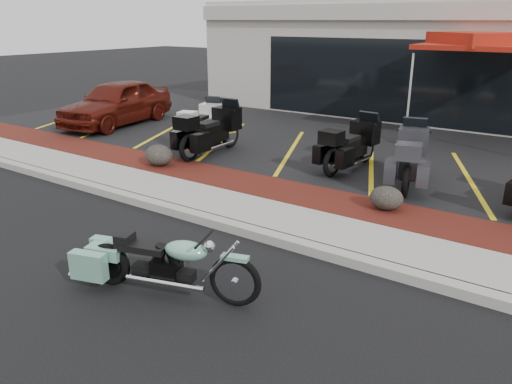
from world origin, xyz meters
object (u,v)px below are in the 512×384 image
Objects in this scene: hero_cruiser at (235,274)px; popup_canopy at (486,43)px; parked_car at (117,102)px; touring_white at (213,117)px; traffic_cone at (404,136)px.

popup_canopy reaches higher than hero_cruiser.
touring_white is at bearing -4.15° from parked_car.
popup_canopy is (0.48, 10.62, 2.34)m from hero_cruiser.
parked_car is 9.26× the size of traffic_cone.
hero_cruiser is 0.76× the size of popup_canopy.
popup_canopy is at bearing -71.57° from touring_white.
parked_car reaches higher than hero_cruiser.
traffic_cone is at bearing 7.82° from parked_car.
traffic_cone is 3.29m from popup_canopy.
touring_white is at bearing 113.89° from hero_cruiser.
popup_canopy is at bearing 70.56° from hero_cruiser.
hero_cruiser is 11.41m from parked_car.
hero_cruiser is 8.93m from traffic_cone.
traffic_cone is at bearing 79.07° from hero_cruiser.
hero_cruiser is 1.24× the size of touring_white.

